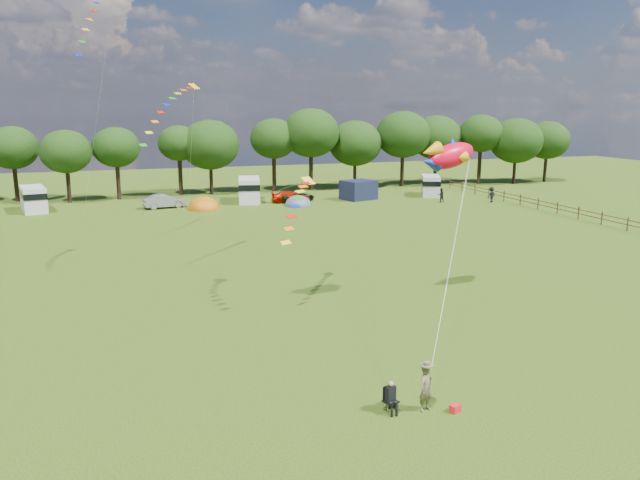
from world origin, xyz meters
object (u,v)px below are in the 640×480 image
object	(u,v)px
car_b	(164,201)
walker_a	(441,195)
campervan_c	(249,189)
fish_kite	(447,156)
tent_orange	(204,209)
walker_b	(491,195)
campervan_b	(33,198)
tent_greyblue	(298,206)
campervan_d	(431,185)
car_d	(296,196)
camp_chair	(390,393)
kite_flyer	(426,388)
car_c	(291,197)

from	to	relation	value
car_b	walker_a	size ratio (longest dim) A/B	2.58
campervan_c	fish_kite	bearing A→B (deg)	-164.89
campervan_c	fish_kite	distance (m)	39.75
tent_orange	walker_b	world-z (taller)	walker_b
campervan_b	tent_greyblue	world-z (taller)	campervan_b
campervan_b	tent_greyblue	xyz separation A→B (m)	(26.56, -4.94, -1.33)
campervan_d	fish_kite	size ratio (longest dim) A/B	1.40
campervan_d	tent_orange	xyz separation A→B (m)	(-27.30, -1.85, -1.25)
car_d	campervan_b	size ratio (longest dim) A/B	0.82
campervan_b	car_b	bearing A→B (deg)	-110.04
campervan_d	camp_chair	world-z (taller)	campervan_d
tent_orange	fish_kite	distance (m)	37.20
campervan_d	camp_chair	xyz separation A→B (m)	(-27.28, -48.22, -0.57)
tent_greyblue	kite_flyer	xyz separation A→B (m)	(-8.71, -45.79, 0.82)
tent_greyblue	walker_b	xyz separation A→B (m)	(21.14, -4.34, 0.85)
car_d	fish_kite	bearing A→B (deg)	163.00
camp_chair	walker_a	distance (m)	50.11
campervan_c	campervan_d	bearing A→B (deg)	-83.40
tent_orange	kite_flyer	world-z (taller)	kite_flyer
campervan_b	walker_a	size ratio (longest dim) A/B	3.43
campervan_b	campervan_d	bearing A→B (deg)	-104.09
campervan_b	campervan_c	size ratio (longest dim) A/B	0.94
car_c	kite_flyer	world-z (taller)	kite_flyer
car_c	campervan_d	size ratio (longest dim) A/B	0.80
car_b	tent_greyblue	bearing A→B (deg)	-113.15
walker_a	car_c	bearing A→B (deg)	-14.81
camp_chair	tent_orange	bearing A→B (deg)	74.33
walker_a	campervan_d	bearing A→B (deg)	-103.40
car_c	walker_a	world-z (taller)	walker_a
car_c	campervan_b	world-z (taller)	campervan_b
campervan_d	tent_greyblue	xyz separation A→B (m)	(-17.34, -2.73, -1.25)
campervan_b	walker_b	size ratio (longest dim) A/B	3.13
walker_b	tent_greyblue	bearing A→B (deg)	-29.56
car_c	tent_greyblue	size ratio (longest dim) A/B	1.28
tent_orange	walker_b	xyz separation A→B (m)	(31.10, -5.22, 0.85)
tent_orange	camp_chair	distance (m)	46.37
car_b	car_c	bearing A→B (deg)	-102.93
tent_greyblue	tent_orange	bearing A→B (deg)	174.95
campervan_b	fish_kite	bearing A→B (deg)	-159.20
walker_a	kite_flyer	bearing A→B (deg)	63.06
tent_orange	campervan_c	bearing A→B (deg)	33.41
fish_kite	kite_flyer	bearing A→B (deg)	-134.49
tent_greyblue	walker_a	xyz separation A→B (m)	(15.83, -2.51, 0.77)
tent_orange	kite_flyer	xyz separation A→B (m)	(1.25, -46.67, 0.82)
campervan_d	kite_flyer	bearing A→B (deg)	176.47
tent_orange	walker_a	world-z (taller)	walker_a
tent_orange	camp_chair	xyz separation A→B (m)	(0.02, -46.37, 0.68)
car_b	camp_chair	bearing A→B (deg)	173.47
car_c	kite_flyer	size ratio (longest dim) A/B	2.49
campervan_c	car_c	bearing A→B (deg)	-104.66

